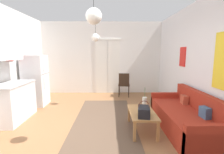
% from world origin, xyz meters
% --- Properties ---
extents(ground_plane, '(5.32, 7.49, 0.10)m').
position_xyz_m(ground_plane, '(0.00, 0.00, -0.05)').
color(ground_plane, '#8E603D').
extents(wall_back, '(4.92, 0.13, 2.84)m').
position_xyz_m(wall_back, '(0.01, 3.49, 1.41)').
color(wall_back, white).
rests_on(wall_back, ground_plane).
extents(wall_right, '(0.12, 7.09, 2.84)m').
position_xyz_m(wall_right, '(2.41, -0.00, 1.42)').
color(wall_right, silver).
rests_on(wall_right, ground_plane).
extents(area_rug, '(1.41, 3.07, 0.01)m').
position_xyz_m(area_rug, '(0.19, 0.73, 0.01)').
color(area_rug, brown).
rests_on(area_rug, ground_plane).
extents(couch, '(0.86, 2.06, 0.81)m').
position_xyz_m(couch, '(1.95, 0.11, 0.27)').
color(couch, maroon).
rests_on(couch, ground_plane).
extents(coffee_table, '(0.51, 0.96, 0.42)m').
position_xyz_m(coffee_table, '(1.00, 0.10, 0.36)').
color(coffee_table, '#A87542').
rests_on(coffee_table, ground_plane).
extents(bamboo_vase, '(0.10, 0.10, 0.47)m').
position_xyz_m(bamboo_vase, '(1.09, 0.30, 0.55)').
color(bamboo_vase, beige).
rests_on(bamboo_vase, coffee_table).
extents(handbag, '(0.27, 0.36, 0.31)m').
position_xyz_m(handbag, '(0.98, -0.17, 0.52)').
color(handbag, black).
rests_on(handbag, coffee_table).
extents(refrigerator, '(0.65, 0.62, 1.56)m').
position_xyz_m(refrigerator, '(-1.97, 1.87, 0.78)').
color(refrigerator, white).
rests_on(refrigerator, ground_plane).
extents(kitchen_counter, '(0.59, 1.17, 2.12)m').
position_xyz_m(kitchen_counter, '(-2.02, 0.69, 0.82)').
color(kitchen_counter, silver).
rests_on(kitchen_counter, ground_plane).
extents(accent_chair, '(0.46, 0.44, 0.89)m').
position_xyz_m(accent_chair, '(0.85, 2.80, 0.49)').
color(accent_chair, black).
rests_on(accent_chair, ground_plane).
extents(pendant_lamp_near, '(0.26, 0.26, 0.77)m').
position_xyz_m(pendant_lamp_near, '(0.08, -0.47, 2.20)').
color(pendant_lamp_near, black).
extents(pendant_lamp_far, '(0.23, 0.23, 0.88)m').
position_xyz_m(pendant_lamp_far, '(-0.09, 1.75, 2.07)').
color(pendant_lamp_far, black).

